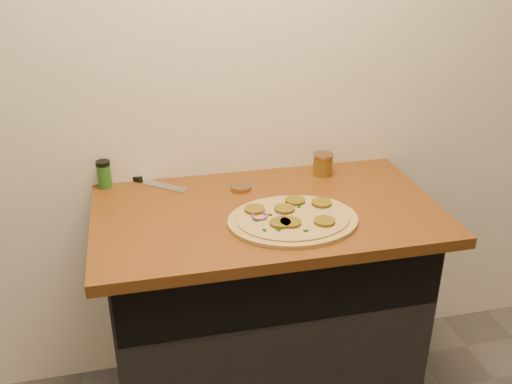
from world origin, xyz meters
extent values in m
cube|color=silver|center=(0.00, 1.75, 1.35)|extent=(4.00, 0.02, 2.70)
cube|color=black|center=(0.00, 1.45, 0.43)|extent=(1.10, 0.60, 0.86)
cube|color=brown|center=(0.00, 1.42, 0.88)|extent=(1.20, 0.70, 0.04)
cylinder|color=tan|center=(0.06, 1.30, 0.91)|extent=(0.44, 0.44, 0.01)
cylinder|color=#D1C68A|center=(0.06, 1.30, 0.92)|extent=(0.38, 0.38, 0.01)
cylinder|color=brown|center=(0.18, 1.37, 0.92)|extent=(0.07, 0.07, 0.01)
cylinder|color=brown|center=(-0.05, 1.37, 0.92)|extent=(0.07, 0.07, 0.01)
cylinder|color=brown|center=(0.15, 1.24, 0.92)|extent=(0.07, 0.07, 0.01)
cylinder|color=brown|center=(0.01, 1.26, 0.92)|extent=(0.07, 0.07, 0.01)
cylinder|color=brown|center=(0.05, 1.35, 0.92)|extent=(0.07, 0.07, 0.01)
cylinder|color=brown|center=(0.04, 1.26, 0.92)|extent=(0.07, 0.07, 0.01)
cylinder|color=brown|center=(0.10, 1.41, 0.92)|extent=(0.07, 0.07, 0.01)
torus|color=#732B6F|center=(0.02, 1.28, 0.92)|extent=(0.06, 0.06, 0.01)
torus|color=#732B6F|center=(-0.05, 1.33, 0.92)|extent=(0.06, 0.06, 0.01)
cube|color=black|center=(-0.05, 1.23, 0.92)|extent=(0.01, 0.02, 0.00)
cube|color=black|center=(-0.01, 1.23, 0.92)|extent=(0.02, 0.02, 0.00)
cube|color=black|center=(0.07, 1.20, 0.92)|extent=(0.02, 0.01, 0.00)
cube|color=black|center=(0.10, 1.37, 0.92)|extent=(0.02, 0.02, 0.00)
cube|color=black|center=(0.06, 1.39, 0.92)|extent=(0.02, 0.02, 0.00)
cube|color=black|center=(0.18, 1.34, 0.92)|extent=(0.02, 0.02, 0.00)
cube|color=black|center=(-0.06, 1.30, 0.92)|extent=(0.02, 0.02, 0.00)
cube|color=black|center=(-0.01, 1.33, 0.92)|extent=(0.02, 0.02, 0.00)
cube|color=#B7BAC1|center=(-0.35, 1.68, 0.90)|extent=(0.20, 0.17, 0.01)
cube|color=black|center=(-0.47, 1.78, 0.91)|extent=(0.11, 0.10, 0.02)
cylinder|color=#907653|center=(-0.06, 1.59, 0.91)|extent=(0.10, 0.10, 0.02)
cylinder|color=#972C0F|center=(0.28, 1.65, 0.94)|extent=(0.08, 0.08, 0.07)
cylinder|color=#907653|center=(0.28, 1.65, 0.98)|extent=(0.08, 0.08, 0.01)
cylinder|color=#235E1D|center=(-0.55, 1.72, 0.94)|extent=(0.05, 0.05, 0.09)
cylinder|color=black|center=(-0.55, 1.72, 1.00)|extent=(0.05, 0.05, 0.02)
cylinder|color=white|center=(0.18, 1.39, 0.90)|extent=(0.21, 0.21, 0.00)
camera|label=1|loc=(-0.43, -0.29, 1.81)|focal=40.00mm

